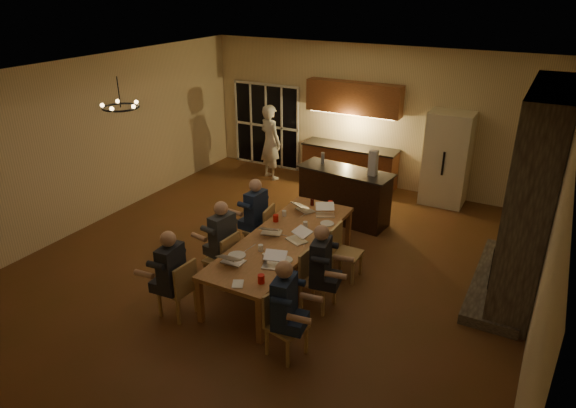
{
  "coord_description": "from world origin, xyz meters",
  "views": [
    {
      "loc": [
        3.81,
        -6.5,
        4.5
      ],
      "look_at": [
        0.16,
        0.3,
        1.09
      ],
      "focal_mm": 32.0,
      "sensor_mm": 36.0,
      "label": 1
    }
  ],
  "objects_px": {
    "plate_near": "(285,260)",
    "refrigerator": "(447,159)",
    "chair_right_mid": "(318,280)",
    "standing_person": "(270,142)",
    "dining_table": "(283,259)",
    "chair_left_near": "(176,288)",
    "chair_left_mid": "(221,259)",
    "laptop_e": "(305,205)",
    "bar_island": "(344,195)",
    "person_left_near": "(172,276)",
    "mug_back": "(284,213)",
    "mug_front": "(261,248)",
    "mug_mid": "(305,224)",
    "redcup_mid": "(276,218)",
    "redcup_far": "(330,204)",
    "bar_blender": "(373,163)",
    "chandelier": "(121,107)",
    "laptop_a": "(233,255)",
    "laptop_f": "(325,209)",
    "chair_right_far": "(347,253)",
    "redcup_near": "(261,279)",
    "person_right_mid": "(321,269)",
    "bar_bottle": "(323,158)",
    "chair_left_far": "(259,229)",
    "person_left_mid": "(223,242)",
    "can_cola": "(312,202)",
    "laptop_c": "(271,227)",
    "plate_left": "(237,255)",
    "plate_far": "(327,224)",
    "person_right_near": "(284,309)",
    "person_left_far": "(256,216)",
    "chair_right_near": "(287,326)"
  },
  "relations": [
    {
      "from": "dining_table",
      "to": "chair_left_near",
      "type": "xyz_separation_m",
      "value": [
        -0.89,
        -1.56,
        0.07
      ]
    },
    {
      "from": "refrigerator",
      "to": "laptop_f",
      "type": "distance_m",
      "value": 3.55
    },
    {
      "from": "laptop_a",
      "to": "mug_front",
      "type": "xyz_separation_m",
      "value": [
        0.18,
        0.47,
        -0.06
      ]
    },
    {
      "from": "chair_right_mid",
      "to": "standing_person",
      "type": "xyz_separation_m",
      "value": [
        -3.32,
        4.35,
        0.46
      ]
    },
    {
      "from": "laptop_f",
      "to": "mug_back",
      "type": "distance_m",
      "value": 0.71
    },
    {
      "from": "person_left_near",
      "to": "laptop_a",
      "type": "bearing_deg",
      "value": 132.03
    },
    {
      "from": "mug_front",
      "to": "plate_left",
      "type": "relative_size",
      "value": 0.38
    },
    {
      "from": "mug_front",
      "to": "redcup_far",
      "type": "height_order",
      "value": "redcup_far"
    },
    {
      "from": "laptop_c",
      "to": "mug_front",
      "type": "distance_m",
      "value": 0.61
    },
    {
      "from": "person_right_mid",
      "to": "can_cola",
      "type": "xyz_separation_m",
      "value": [
        -1.03,
        1.84,
        0.12
      ]
    },
    {
      "from": "chair_right_far",
      "to": "mug_back",
      "type": "relative_size",
      "value": 8.9
    },
    {
      "from": "redcup_far",
      "to": "bar_blender",
      "type": "relative_size",
      "value": 0.25
    },
    {
      "from": "mug_mid",
      "to": "redcup_mid",
      "type": "xyz_separation_m",
      "value": [
        -0.54,
        -0.04,
        0.01
      ]
    },
    {
      "from": "bar_island",
      "to": "mug_back",
      "type": "height_order",
      "value": "bar_island"
    },
    {
      "from": "chair_left_mid",
      "to": "laptop_e",
      "type": "relative_size",
      "value": 2.78
    },
    {
      "from": "person_left_mid",
      "to": "laptop_f",
      "type": "distance_m",
      "value": 1.88
    },
    {
      "from": "laptop_f",
      "to": "redcup_far",
      "type": "distance_m",
      "value": 0.37
    },
    {
      "from": "chair_right_mid",
      "to": "laptop_e",
      "type": "distance_m",
      "value": 1.85
    },
    {
      "from": "person_left_near",
      "to": "person_left_far",
      "type": "distance_m",
      "value": 2.23
    },
    {
      "from": "refrigerator",
      "to": "person_left_near",
      "type": "distance_m",
      "value": 6.48
    },
    {
      "from": "can_cola",
      "to": "plate_left",
      "type": "xyz_separation_m",
      "value": [
        -0.17,
        -2.18,
        -0.05
      ]
    },
    {
      "from": "dining_table",
      "to": "laptop_c",
      "type": "bearing_deg",
      "value": 166.74
    },
    {
      "from": "refrigerator",
      "to": "bar_blender",
      "type": "relative_size",
      "value": 4.16
    },
    {
      "from": "chair_left_mid",
      "to": "redcup_mid",
      "type": "relative_size",
      "value": 7.42
    },
    {
      "from": "person_right_near",
      "to": "can_cola",
      "type": "bearing_deg",
      "value": 11.44
    },
    {
      "from": "chair_left_far",
      "to": "person_left_near",
      "type": "relative_size",
      "value": 0.64
    },
    {
      "from": "refrigerator",
      "to": "can_cola",
      "type": "height_order",
      "value": "refrigerator"
    },
    {
      "from": "person_left_near",
      "to": "plate_far",
      "type": "distance_m",
      "value": 2.74
    },
    {
      "from": "chair_left_far",
      "to": "plate_far",
      "type": "bearing_deg",
      "value": 91.58
    },
    {
      "from": "chair_left_mid",
      "to": "mug_back",
      "type": "bearing_deg",
      "value": 165.61
    },
    {
      "from": "laptop_f",
      "to": "plate_left",
      "type": "xyz_separation_m",
      "value": [
        -0.56,
        -1.9,
        -0.1
      ]
    },
    {
      "from": "chair_right_mid",
      "to": "standing_person",
      "type": "relative_size",
      "value": 0.49
    },
    {
      "from": "chair_right_near",
      "to": "laptop_a",
      "type": "xyz_separation_m",
      "value": [
        -1.19,
        0.58,
        0.42
      ]
    },
    {
      "from": "chair_left_near",
      "to": "chair_right_far",
      "type": "height_order",
      "value": "same"
    },
    {
      "from": "person_left_mid",
      "to": "standing_person",
      "type": "relative_size",
      "value": 0.76
    },
    {
      "from": "plate_near",
      "to": "refrigerator",
      "type": "bearing_deg",
      "value": 76.57
    },
    {
      "from": "chair_right_far",
      "to": "mug_back",
      "type": "height_order",
      "value": "chair_right_far"
    },
    {
      "from": "refrigerator",
      "to": "mug_back",
      "type": "xyz_separation_m",
      "value": [
        -1.92,
        -3.65,
        -0.2
      ]
    },
    {
      "from": "chair_left_near",
      "to": "chandelier",
      "type": "height_order",
      "value": "chandelier"
    },
    {
      "from": "chair_left_mid",
      "to": "redcup_near",
      "type": "relative_size",
      "value": 7.42
    },
    {
      "from": "laptop_e",
      "to": "mug_front",
      "type": "distance_m",
      "value": 1.62
    },
    {
      "from": "bar_island",
      "to": "person_left_near",
      "type": "bearing_deg",
      "value": -95.64
    },
    {
      "from": "bar_island",
      "to": "bar_bottle",
      "type": "height_order",
      "value": "bar_bottle"
    },
    {
      "from": "chair_left_far",
      "to": "chandelier",
      "type": "relative_size",
      "value": 1.63
    },
    {
      "from": "person_right_near",
      "to": "person_left_mid",
      "type": "xyz_separation_m",
      "value": [
        -1.72,
        1.12,
        0.0
      ]
    },
    {
      "from": "person_left_near",
      "to": "bar_bottle",
      "type": "distance_m",
      "value": 4.31
    },
    {
      "from": "chandelier",
      "to": "laptop_a",
      "type": "relative_size",
      "value": 1.71
    },
    {
      "from": "chair_left_near",
      "to": "chair_right_far",
      "type": "bearing_deg",
      "value": 144.01
    },
    {
      "from": "chair_left_far",
      "to": "chandelier",
      "type": "height_order",
      "value": "chandelier"
    },
    {
      "from": "chair_right_mid",
      "to": "person_right_mid",
      "type": "bearing_deg",
      "value": -133.64
    }
  ]
}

